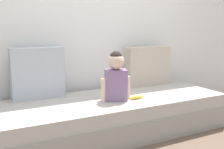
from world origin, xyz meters
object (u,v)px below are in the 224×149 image
Objects in this scene: couch at (112,115)px; banana at (136,97)px; throw_pillow_right at (147,66)px; throw_pillow_left at (38,73)px; toddler at (116,76)px.

couch is 0.33m from banana.
throw_pillow_left is at bearing 180.00° from throw_pillow_right.
toddler is (-0.01, -0.09, 0.43)m from couch.
throw_pillow_left is 1.37m from throw_pillow_right.
throw_pillow_right is at bearing 27.54° from couch.
couch is 0.88m from throw_pillow_right.
throw_pillow_right is (0.68, 0.36, 0.43)m from couch.
toddler is at bearing -93.72° from couch.
couch is 4.98× the size of toddler.
toddler reaches higher than throw_pillow_right.
banana is at bearing -18.16° from toddler.
throw_pillow_right is at bearing 46.63° from banana.
throw_pillow_right reaches higher than banana.
throw_pillow_left reaches higher than toddler.
couch is at bearing 86.28° from toddler.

